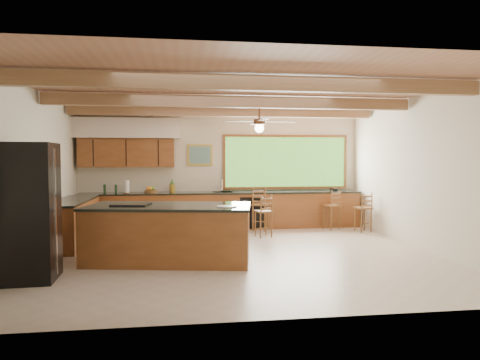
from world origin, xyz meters
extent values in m
plane|color=beige|center=(0.00, 0.00, 0.00)|extent=(7.20, 7.20, 0.00)
cube|color=beige|center=(0.00, 3.25, 1.50)|extent=(7.20, 0.04, 3.00)
cube|color=beige|center=(0.00, -3.25, 1.50)|extent=(7.20, 0.04, 3.00)
cube|color=beige|center=(-3.60, 0.00, 1.50)|extent=(0.04, 6.50, 3.00)
cube|color=beige|center=(3.60, 0.00, 1.50)|extent=(0.04, 6.50, 3.00)
cube|color=#9B6A4D|center=(0.00, 0.00, 3.00)|extent=(7.20, 6.50, 0.04)
cube|color=olive|center=(0.00, -1.60, 2.86)|extent=(7.10, 0.15, 0.22)
cube|color=olive|center=(0.00, 0.50, 2.86)|extent=(7.10, 0.15, 0.22)
cube|color=olive|center=(0.00, 2.30, 2.86)|extent=(7.10, 0.15, 0.22)
cube|color=brown|center=(-2.35, 3.06, 1.90)|extent=(2.30, 0.35, 0.70)
cube|color=beige|center=(-2.35, 2.99, 2.50)|extent=(2.60, 0.50, 0.48)
cylinder|color=#FFEABF|center=(-3.05, 2.99, 2.27)|extent=(0.10, 0.10, 0.01)
cylinder|color=#FFEABF|center=(-1.65, 2.99, 2.27)|extent=(0.10, 0.10, 0.01)
cube|color=#62A139|center=(1.70, 3.22, 1.67)|extent=(3.20, 0.04, 1.30)
cube|color=#B49437|center=(-0.55, 3.22, 1.85)|extent=(0.64, 0.03, 0.54)
cube|color=#457C58|center=(-0.55, 3.20, 1.85)|extent=(0.54, 0.01, 0.44)
cube|color=brown|center=(0.00, 2.91, 0.44)|extent=(7.00, 0.65, 0.88)
cube|color=black|center=(0.00, 2.91, 0.90)|extent=(7.04, 0.69, 0.04)
cube|color=brown|center=(-3.26, 1.35, 0.44)|extent=(0.65, 2.35, 0.88)
cube|color=black|center=(-3.26, 1.35, 0.90)|extent=(0.69, 2.39, 0.04)
cube|color=black|center=(0.70, 2.58, 0.42)|extent=(0.60, 0.02, 0.78)
cube|color=silver|center=(0.00, 2.91, 0.91)|extent=(0.50, 0.38, 0.03)
cylinder|color=silver|center=(0.00, 3.11, 1.07)|extent=(0.03, 0.03, 0.30)
cylinder|color=silver|center=(0.00, 3.01, 1.20)|extent=(0.03, 0.20, 0.03)
cylinder|color=white|center=(-2.34, 2.84, 1.08)|extent=(0.13, 0.13, 0.31)
cylinder|color=#193F20|center=(-2.88, 2.98, 1.03)|extent=(0.06, 0.06, 0.21)
cylinder|color=#193F20|center=(-2.61, 2.92, 1.02)|extent=(0.06, 0.06, 0.21)
cube|color=black|center=(2.92, 2.94, 0.96)|extent=(0.20, 0.17, 0.08)
cube|color=brown|center=(-1.23, -0.36, 0.46)|extent=(2.92, 1.72, 0.93)
cube|color=black|center=(-1.23, -0.36, 0.95)|extent=(2.96, 1.77, 0.04)
cube|color=black|center=(-1.88, -0.24, 0.98)|extent=(0.69, 0.58, 0.02)
cylinder|color=white|center=(-0.27, -0.77, 0.98)|extent=(0.34, 0.34, 0.02)
cube|color=black|center=(-3.22, -1.28, 1.00)|extent=(0.81, 0.79, 2.00)
cube|color=silver|center=(-2.83, -1.28, 1.00)|extent=(0.02, 0.05, 1.84)
cube|color=brown|center=(0.89, 2.45, 0.64)|extent=(0.50, 0.50, 0.04)
cylinder|color=brown|center=(0.73, 2.30, 0.31)|extent=(0.04, 0.04, 0.62)
cylinder|color=brown|center=(1.04, 2.30, 0.31)|extent=(0.04, 0.04, 0.62)
cylinder|color=brown|center=(0.73, 2.60, 0.31)|extent=(0.04, 0.04, 0.62)
cylinder|color=brown|center=(1.04, 2.60, 0.31)|extent=(0.04, 0.04, 0.62)
cube|color=brown|center=(0.79, 1.60, 0.58)|extent=(0.42, 0.42, 0.04)
cylinder|color=brown|center=(0.66, 1.46, 0.28)|extent=(0.03, 0.03, 0.56)
cylinder|color=brown|center=(0.93, 1.46, 0.28)|extent=(0.03, 0.03, 0.56)
cylinder|color=brown|center=(0.66, 1.74, 0.28)|extent=(0.03, 0.03, 0.56)
cylinder|color=brown|center=(0.93, 1.74, 0.28)|extent=(0.03, 0.03, 0.56)
cube|color=brown|center=(2.67, 2.42, 0.60)|extent=(0.47, 0.47, 0.04)
cylinder|color=brown|center=(2.53, 2.28, 0.29)|extent=(0.03, 0.03, 0.58)
cylinder|color=brown|center=(2.82, 2.28, 0.29)|extent=(0.03, 0.03, 0.58)
cylinder|color=brown|center=(2.53, 2.56, 0.29)|extent=(0.03, 0.03, 0.58)
cylinder|color=brown|center=(2.82, 2.56, 0.29)|extent=(0.03, 0.03, 0.58)
cube|color=brown|center=(3.30, 1.95, 0.58)|extent=(0.40, 0.40, 0.04)
cylinder|color=brown|center=(3.16, 1.82, 0.28)|extent=(0.03, 0.03, 0.56)
cylinder|color=brown|center=(3.44, 1.82, 0.28)|extent=(0.03, 0.03, 0.56)
cylinder|color=brown|center=(3.16, 2.09, 0.28)|extent=(0.03, 0.03, 0.56)
cylinder|color=brown|center=(3.44, 2.09, 0.28)|extent=(0.03, 0.03, 0.56)
camera|label=1|loc=(-0.99, -7.77, 1.78)|focal=32.00mm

